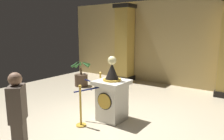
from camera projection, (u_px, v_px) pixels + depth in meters
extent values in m
plane|color=beige|center=(108.00, 121.00, 5.32)|extent=(10.47, 10.47, 0.00)
cube|color=tan|center=(174.00, 43.00, 8.56)|extent=(10.47, 0.16, 3.46)
cube|color=silver|center=(112.00, 102.00, 5.34)|extent=(0.60, 0.60, 0.92)
cube|color=silver|center=(112.00, 83.00, 5.25)|extent=(0.76, 0.76, 0.10)
cylinder|color=gold|center=(104.00, 101.00, 5.07)|extent=(0.37, 0.03, 0.37)
cylinder|color=black|center=(104.00, 101.00, 5.07)|extent=(0.42, 0.01, 0.42)
cylinder|color=gold|center=(112.00, 80.00, 5.23)|extent=(0.45, 0.45, 0.04)
cone|color=black|center=(112.00, 71.00, 5.19)|extent=(0.33, 0.33, 0.39)
cylinder|color=gold|center=(112.00, 64.00, 5.16)|extent=(0.03, 0.03, 0.05)
sphere|color=beige|center=(112.00, 60.00, 5.15)|extent=(0.21, 0.21, 0.21)
cylinder|color=gold|center=(101.00, 106.00, 6.33)|extent=(0.24, 0.24, 0.03)
cylinder|color=gold|center=(100.00, 91.00, 6.25)|extent=(0.05, 0.05, 0.97)
sphere|color=gold|center=(100.00, 73.00, 6.15)|extent=(0.08, 0.08, 0.08)
cylinder|color=gold|center=(81.00, 125.00, 5.07)|extent=(0.24, 0.24, 0.03)
cylinder|color=gold|center=(81.00, 107.00, 4.99)|extent=(0.05, 0.05, 0.92)
sphere|color=gold|center=(80.00, 86.00, 4.89)|extent=(0.08, 0.08, 0.08)
cylinder|color=#141947|center=(96.00, 83.00, 5.88)|extent=(0.66, 0.25, 0.21)
cylinder|color=#141947|center=(86.00, 90.00, 5.24)|extent=(0.66, 0.25, 0.21)
sphere|color=#141947|center=(91.00, 90.00, 5.58)|extent=(0.04, 0.04, 0.04)
cube|color=black|center=(124.00, 78.00, 9.68)|extent=(0.74, 0.74, 0.20)
cube|color=gold|center=(125.00, 43.00, 9.40)|extent=(0.64, 0.64, 3.32)
cube|color=black|center=(125.00, 6.00, 9.11)|extent=(0.77, 0.77, 0.16)
cylinder|color=#4C3828|center=(81.00, 80.00, 8.66)|extent=(0.52, 0.52, 0.47)
cylinder|color=brown|center=(81.00, 71.00, 8.59)|extent=(0.08, 0.08, 0.28)
cone|color=#2D662D|center=(85.00, 64.00, 8.42)|extent=(0.42, 0.12, 0.23)
cone|color=#2D662D|center=(86.00, 63.00, 8.62)|extent=(0.24, 0.41, 0.29)
cone|color=#2D662D|center=(80.00, 63.00, 8.72)|extent=(0.35, 0.34, 0.33)
cone|color=#2D662D|center=(76.00, 64.00, 8.50)|extent=(0.32, 0.33, 0.36)
cone|color=#2D662D|center=(78.00, 64.00, 8.34)|extent=(0.18, 0.42, 0.26)
cube|color=brown|center=(17.00, 103.00, 3.42)|extent=(0.41, 0.41, 0.59)
sphere|color=#997056|center=(15.00, 79.00, 3.35)|extent=(0.21, 0.21, 0.21)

